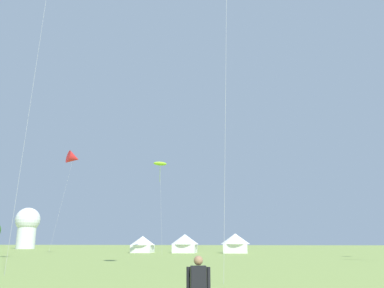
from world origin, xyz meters
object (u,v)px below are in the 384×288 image
at_px(festival_tent_right, 185,243).
at_px(festival_tent_center, 235,242).
at_px(kite_red_delta, 73,158).
at_px(festival_tent_left, 143,243).
at_px(kite_lime_parafoil, 160,164).
at_px(observatory_dome, 27,226).

relative_size(festival_tent_right, festival_tent_center, 0.97).
bearing_deg(kite_red_delta, festival_tent_center, 15.94).
height_order(festival_tent_left, festival_tent_center, festival_tent_center).
height_order(kite_lime_parafoil, festival_tent_left, kite_lime_parafoil).
relative_size(festival_tent_center, observatory_dome, 0.47).
distance_m(festival_tent_right, observatory_dome, 56.22).
bearing_deg(festival_tent_left, observatory_dome, 143.12).
distance_m(kite_red_delta, festival_tent_right, 24.43).
bearing_deg(observatory_dome, festival_tent_right, -32.18).
distance_m(festival_tent_left, festival_tent_right, 7.66).
bearing_deg(festival_tent_right, festival_tent_left, 180.00).
relative_size(festival_tent_left, festival_tent_right, 0.90).
bearing_deg(festival_tent_center, kite_red_delta, -164.06).
bearing_deg(festival_tent_right, kite_lime_parafoil, -99.65).
relative_size(kite_lime_parafoil, festival_tent_right, 2.85).
xyz_separation_m(kite_lime_parafoil, festival_tent_center, (10.94, 12.07, -11.83)).
bearing_deg(kite_lime_parafoil, observatory_dome, 137.28).
height_order(kite_lime_parafoil, observatory_dome, kite_lime_parafoil).
bearing_deg(festival_tent_left, kite_lime_parafoil, -65.06).
relative_size(kite_lime_parafoil, observatory_dome, 1.31).
bearing_deg(kite_lime_parafoil, kite_red_delta, 165.20).
relative_size(kite_lime_parafoil, kite_red_delta, 0.82).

